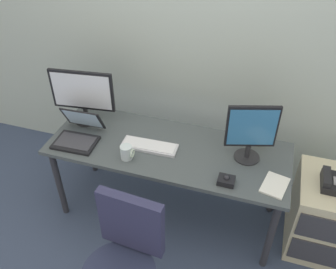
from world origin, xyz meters
The scene contains 13 objects.
ground_plane centered at (0.00, 0.00, 0.00)m, with size 8.00×8.00×0.00m, color #3A4760.
back_wall centered at (0.00, 0.68, 1.40)m, with size 6.00×0.10×2.80m, color #B4C0B4.
desk centered at (0.00, 0.00, 0.63)m, with size 1.76×0.66×0.70m.
file_cabinet centered at (1.16, 0.06, 0.31)m, with size 0.42×0.53×0.62m.
desk_phone centered at (1.16, 0.04, 0.65)m, with size 0.17×0.20×0.09m.
monitor_main centered at (-0.72, 0.12, 0.95)m, with size 0.49×0.18×0.44m.
monitor_side centered at (0.56, 0.06, 0.94)m, with size 0.34×0.18×0.43m.
keyboard centered at (-0.13, -0.04, 0.71)m, with size 0.41×0.15×0.03m.
laptop centered at (-0.67, -0.11, 0.75)m, with size 0.32×0.34×0.22m.
trackball_mouse centered at (0.47, -0.23, 0.72)m, with size 0.11×0.09×0.07m.
coffee_mug centered at (-0.24, -0.20, 0.75)m, with size 0.09×0.08×0.10m.
paper_notepad centered at (0.78, -0.16, 0.71)m, with size 0.15×0.21×0.01m, color white.
banana centered at (0.59, 0.23, 0.72)m, with size 0.19×0.04×0.04m, color yellow.
Camera 1 is at (0.61, -1.92, 2.40)m, focal length 38.46 mm.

